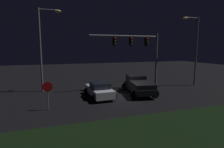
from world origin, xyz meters
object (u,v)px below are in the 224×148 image
Objects in this scene: street_lamp_left at (44,41)px; street_lamp_right at (194,43)px; stop_sign at (48,90)px; car_sedan at (99,90)px; traffic_signal_gantry at (138,47)px; pickup_truck at (138,84)px.

street_lamp_right is at bearing -8.38° from street_lamp_left.
stop_sign is at bearing -87.91° from street_lamp_left.
car_sedan is at bearing -172.08° from street_lamp_right.
traffic_signal_gantry is 10.48m from street_lamp_left.
street_lamp_right is (7.26, -0.74, 0.43)m from traffic_signal_gantry.
stop_sign is (0.25, -6.77, -3.98)m from street_lamp_left.
car_sedan is at bearing -41.40° from street_lamp_left.
street_lamp_right is (12.63, 1.76, 4.59)m from car_sedan.
traffic_signal_gantry is at bearing 26.13° from stop_sign.
pickup_truck is 11.09m from street_lamp_left.
street_lamp_left is at bearing 75.72° from pickup_truck.
car_sedan is 8.14m from street_lamp_left.
car_sedan is at bearing 102.69° from pickup_truck.
street_lamp_right reaches higher than car_sedan.
pickup_truck is at bearing -114.92° from traffic_signal_gantry.
pickup_truck reaches higher than car_sedan.
stop_sign is at bearing 115.51° from car_sedan.
pickup_truck is 0.66× the size of street_lamp_right.
street_lamp_left is (-10.30, 1.84, 0.64)m from traffic_signal_gantry.
car_sedan is 13.55m from street_lamp_right.
pickup_truck is at bearing 16.43° from stop_sign.
traffic_signal_gantry is at bearing 174.15° from street_lamp_right.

